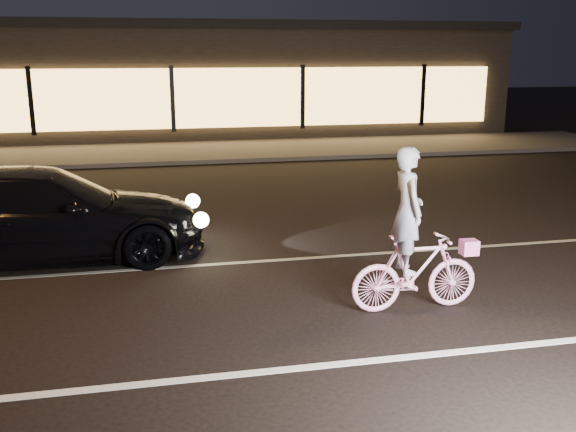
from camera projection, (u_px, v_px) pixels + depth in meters
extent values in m
plane|color=black|center=(222.00, 316.00, 7.91)|extent=(90.00, 90.00, 0.00)
cube|color=silver|center=(239.00, 374.00, 6.49)|extent=(60.00, 0.12, 0.01)
cube|color=gray|center=(208.00, 265.00, 9.80)|extent=(60.00, 0.10, 0.01)
cube|color=#383533|center=(177.00, 152.00, 20.20)|extent=(30.00, 4.00, 0.12)
cube|color=black|center=(168.00, 81.00, 25.40)|extent=(25.00, 8.00, 4.00)
cube|color=black|center=(166.00, 27.00, 24.89)|extent=(25.40, 8.40, 0.30)
cube|color=#EAA951|center=(172.00, 99.00, 21.62)|extent=(23.00, 0.15, 2.00)
cube|color=black|center=(31.00, 101.00, 20.64)|extent=(0.15, 0.08, 2.20)
cube|color=black|center=(172.00, 99.00, 21.54)|extent=(0.15, 0.08, 2.20)
cube|color=black|center=(303.00, 97.00, 22.45)|extent=(0.15, 0.08, 2.20)
cube|color=black|center=(423.00, 95.00, 23.35)|extent=(0.15, 0.08, 2.20)
imported|color=#FF4DAB|center=(415.00, 272.00, 8.01)|extent=(1.65, 0.47, 0.99)
imported|color=white|center=(408.00, 210.00, 7.78)|extent=(0.37, 0.57, 1.56)
cube|color=#F64CA8|center=(469.00, 247.00, 8.08)|extent=(0.21, 0.17, 0.19)
imported|color=black|center=(42.00, 215.00, 9.90)|extent=(5.01, 2.15, 1.44)
sphere|color=#FFF2BF|center=(193.00, 201.00, 11.08)|extent=(0.24, 0.24, 0.24)
sphere|color=#FFF2BF|center=(201.00, 220.00, 9.84)|extent=(0.24, 0.24, 0.24)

